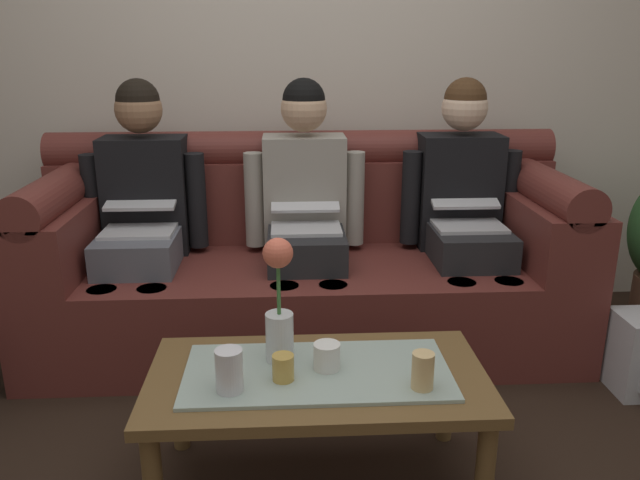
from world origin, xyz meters
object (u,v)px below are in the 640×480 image
flower_vase (279,304)px  cup_near_left (423,371)px  couch (306,265)px  person_left (142,208)px  cup_far_center (229,370)px  person_right (464,203)px  cup_near_right (327,356)px  person_middle (305,205)px  coffee_table (317,387)px  cup_far_left (283,367)px

flower_vase → cup_near_left: size_ratio=3.63×
couch → person_left: 0.79m
flower_vase → cup_far_center: 0.26m
cup_near_left → person_right: bearing=69.8°
couch → cup_near_right: couch is taller
person_left → person_middle: size_ratio=1.00×
couch → coffee_table: size_ratio=2.35×
person_left → person_right: same height
person_middle → cup_far_center: 1.22m
cup_near_left → cup_far_center: (-0.55, 0.02, 0.01)m
couch → coffee_table: 1.08m
couch → cup_far_left: (-0.10, -1.13, 0.08)m
couch → flower_vase: (-0.11, -1.00, 0.23)m
person_middle → coffee_table: 1.12m
person_right → cup_near_right: bearing=-123.6°
cup_near_right → cup_far_center: cup_far_center is taller
person_right → cup_near_right: (-0.71, -1.06, -0.21)m
person_right → coffee_table: person_right is taller
cup_near_left → cup_far_center: cup_far_center is taller
person_middle → cup_far_left: bearing=-95.3°
person_left → flower_vase: size_ratio=3.04×
person_middle → person_right: (0.74, -0.00, 0.00)m
person_left → cup_near_left: bearing=-49.0°
person_middle → flower_vase: 1.01m
cup_far_center → cup_far_left: size_ratio=1.61×
cup_near_left → cup_far_left: size_ratio=1.38×
person_left → cup_far_left: 1.31m
couch → person_middle: 0.29m
flower_vase → person_right: bearing=49.5°
flower_vase → cup_far_center: size_ratio=3.13×
cup_near_left → cup_far_left: 0.41m
flower_vase → cup_near_right: size_ratio=4.85×
person_right → cup_near_left: (-0.44, -1.19, -0.19)m
person_right → cup_far_center: bearing=-130.2°
flower_vase → cup_far_left: 0.19m
person_middle → cup_far_center: size_ratio=9.52×
cup_near_right → cup_far_center: (-0.29, -0.11, 0.02)m
person_middle → cup_far_center: person_middle is taller
person_left → cup_far_center: person_left is taller
cup_near_right → cup_far_left: size_ratio=1.04×
couch → person_right: size_ratio=2.00×
person_left → cup_far_center: bearing=-67.8°
couch → coffee_table: (0.00, -1.08, -0.02)m
couch → cup_far_center: bearing=-102.3°
couch → person_right: (0.74, -0.00, 0.29)m
couch → cup_near_left: (0.30, -1.20, 0.10)m
person_middle → cup_far_left: person_middle is taller
person_left → person_middle: (0.74, 0.00, -0.00)m
couch → cup_near_left: size_ratio=22.12×
couch → cup_near_right: 1.07m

